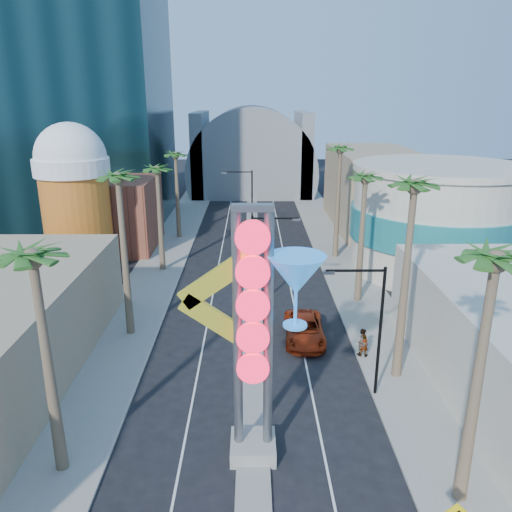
{
  "coord_description": "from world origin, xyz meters",
  "views": [
    {
      "loc": [
        -0.03,
        -17.38,
        16.91
      ],
      "look_at": [
        0.27,
        18.12,
        5.36
      ],
      "focal_mm": 35.0,
      "sensor_mm": 36.0,
      "label": 1
    }
  ],
  "objects_px": {
    "neon_sign": "(271,319)",
    "pedestrian_a": "(363,345)",
    "red_pickup": "(304,329)",
    "pedestrian_b": "(362,342)"
  },
  "relations": [
    {
      "from": "neon_sign",
      "to": "pedestrian_a",
      "type": "bearing_deg",
      "value": 54.79
    },
    {
      "from": "neon_sign",
      "to": "red_pickup",
      "type": "distance_m",
      "value": 13.95
    },
    {
      "from": "neon_sign",
      "to": "pedestrian_b",
      "type": "xyz_separation_m",
      "value": [
        6.48,
        9.51,
        -6.19
      ]
    },
    {
      "from": "red_pickup",
      "to": "pedestrian_a",
      "type": "xyz_separation_m",
      "value": [
        3.67,
        -2.7,
        0.14
      ]
    },
    {
      "from": "neon_sign",
      "to": "pedestrian_a",
      "type": "height_order",
      "value": "neon_sign"
    },
    {
      "from": "neon_sign",
      "to": "red_pickup",
      "type": "height_order",
      "value": "neon_sign"
    },
    {
      "from": "pedestrian_b",
      "to": "neon_sign",
      "type": "bearing_deg",
      "value": 75.64
    },
    {
      "from": "pedestrian_a",
      "to": "neon_sign",
      "type": "bearing_deg",
      "value": 65.36
    },
    {
      "from": "pedestrian_a",
      "to": "pedestrian_b",
      "type": "xyz_separation_m",
      "value": [
        -0.09,
        0.2,
        0.14
      ]
    },
    {
      "from": "neon_sign",
      "to": "red_pickup",
      "type": "relative_size",
      "value": 2.11
    }
  ]
}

